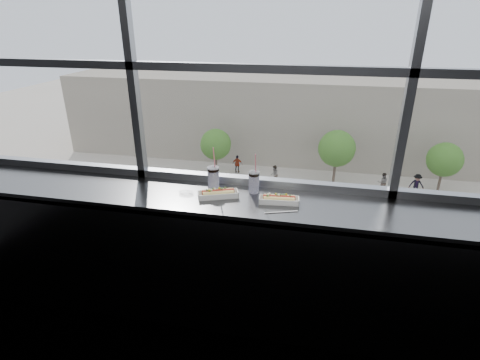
% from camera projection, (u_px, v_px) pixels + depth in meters
% --- Properties ---
extents(wall_back_lower, '(6.00, 0.00, 6.00)m').
position_uv_depth(wall_back_lower, '(258.00, 243.00, 3.21)').
color(wall_back_lower, black).
rests_on(wall_back_lower, ground).
extents(window_glass, '(6.00, 0.00, 6.00)m').
position_uv_depth(window_glass, '(264.00, 22.00, 2.53)').
color(window_glass, silver).
rests_on(window_glass, ground).
extents(window_mullions, '(6.00, 0.08, 2.40)m').
position_uv_depth(window_mullions, '(263.00, 22.00, 2.51)').
color(window_mullions, gray).
rests_on(window_mullions, ground).
extents(counter, '(6.00, 0.55, 0.06)m').
position_uv_depth(counter, '(254.00, 203.00, 2.76)').
color(counter, slate).
rests_on(counter, ground).
extents(counter_fascia, '(6.00, 0.04, 1.04)m').
position_uv_depth(counter_fascia, '(247.00, 282.00, 2.74)').
color(counter_fascia, slate).
rests_on(counter_fascia, ground).
extents(hotdog_tray_left, '(0.31, 0.20, 0.07)m').
position_uv_depth(hotdog_tray_left, '(218.00, 193.00, 2.78)').
color(hotdog_tray_left, white).
rests_on(hotdog_tray_left, counter).
extents(hotdog_tray_right, '(0.29, 0.12, 0.07)m').
position_uv_depth(hotdog_tray_right, '(279.00, 199.00, 2.69)').
color(hotdog_tray_right, white).
rests_on(hotdog_tray_right, counter).
extents(soda_cup_left, '(0.10, 0.10, 0.35)m').
position_uv_depth(soda_cup_left, '(213.00, 177.00, 2.88)').
color(soda_cup_left, white).
rests_on(soda_cup_left, counter).
extents(soda_cup_right, '(0.09, 0.09, 0.32)m').
position_uv_depth(soda_cup_right, '(254.00, 181.00, 2.83)').
color(soda_cup_right, white).
rests_on(soda_cup_right, counter).
extents(loose_straw, '(0.22, 0.08, 0.01)m').
position_uv_depth(loose_straw, '(281.00, 212.00, 2.57)').
color(loose_straw, white).
rests_on(loose_straw, counter).
extents(wrapper, '(0.11, 0.08, 0.03)m').
position_uv_depth(wrapper, '(186.00, 193.00, 2.83)').
color(wrapper, silver).
rests_on(wrapper, counter).
extents(plaza_ground, '(120.00, 120.00, 0.00)m').
position_uv_depth(plaza_ground, '(312.00, 133.00, 46.86)').
color(plaza_ground, beige).
rests_on(plaza_ground, ground).
extents(street_asphalt, '(80.00, 10.00, 0.06)m').
position_uv_depth(street_asphalt, '(302.00, 228.00, 25.76)').
color(street_asphalt, black).
rests_on(street_asphalt, plaza_ground).
extents(far_sidewalk, '(80.00, 6.00, 0.04)m').
position_uv_depth(far_sidewalk, '(307.00, 182.00, 32.94)').
color(far_sidewalk, beige).
rests_on(far_sidewalk, plaza_ground).
extents(far_building, '(50.00, 14.00, 8.00)m').
position_uv_depth(far_building, '(313.00, 112.00, 40.33)').
color(far_building, gray).
rests_on(far_building, plaza_ground).
extents(car_near_d, '(2.91, 6.58, 2.17)m').
position_uv_depth(car_near_d, '(392.00, 257.00, 20.76)').
color(car_near_d, white).
rests_on(car_near_d, street_asphalt).
extents(car_far_a, '(3.33, 6.48, 2.07)m').
position_uv_depth(car_far_a, '(161.00, 177.00, 31.16)').
color(car_far_a, black).
rests_on(car_far_a, street_asphalt).
extents(car_near_b, '(2.51, 5.97, 1.98)m').
position_uv_depth(car_near_b, '(204.00, 236.00, 22.84)').
color(car_near_b, '#272727').
rests_on(car_near_b, street_asphalt).
extents(car_near_c, '(2.87, 6.12, 1.99)m').
position_uv_depth(car_near_c, '(314.00, 249.00, 21.60)').
color(car_near_c, maroon).
rests_on(car_near_c, street_asphalt).
extents(pedestrian_b, '(0.67, 0.89, 2.00)m').
position_uv_depth(pedestrian_b, '(274.00, 173.00, 32.19)').
color(pedestrian_b, '#66605B').
rests_on(pedestrian_b, far_sidewalk).
extents(pedestrian_c, '(0.91, 0.68, 2.05)m').
position_uv_depth(pedestrian_c, '(383.00, 181.00, 30.63)').
color(pedestrian_c, '#66605B').
rests_on(pedestrian_c, far_sidewalk).
extents(pedestrian_a, '(0.90, 0.68, 2.04)m').
position_uv_depth(pedestrian_a, '(237.00, 162.00, 34.50)').
color(pedestrian_a, '#66605B').
rests_on(pedestrian_a, far_sidewalk).
extents(pedestrian_d, '(0.96, 0.72, 2.16)m').
position_uv_depth(pedestrian_d, '(417.00, 183.00, 30.13)').
color(pedestrian_d, '#66605B').
rests_on(pedestrian_d, far_sidewalk).
extents(tree_left, '(2.78, 2.78, 4.35)m').
position_uv_depth(tree_left, '(216.00, 144.00, 33.32)').
color(tree_left, '#47382B').
rests_on(tree_left, far_sidewalk).
extents(tree_center, '(3.10, 3.10, 4.84)m').
position_uv_depth(tree_center, '(337.00, 149.00, 31.22)').
color(tree_center, '#47382B').
rests_on(tree_center, far_sidewalk).
extents(tree_right, '(2.76, 2.76, 4.32)m').
position_uv_depth(tree_right, '(445.00, 160.00, 29.78)').
color(tree_right, '#47382B').
rests_on(tree_right, far_sidewalk).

